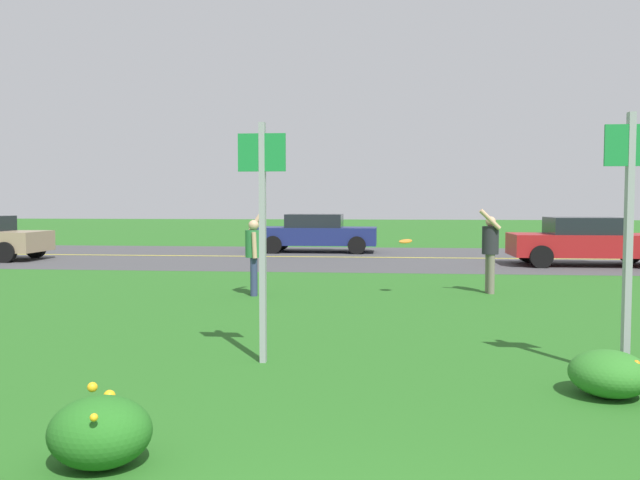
% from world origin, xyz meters
% --- Properties ---
extents(ground_plane, '(120.00, 120.00, 0.00)m').
position_xyz_m(ground_plane, '(0.00, 10.07, 0.00)').
color(ground_plane, '#26601E').
extents(highway_strip, '(120.00, 9.91, 0.01)m').
position_xyz_m(highway_strip, '(0.00, 20.14, 0.00)').
color(highway_strip, '#424244').
rests_on(highway_strip, ground).
extents(highway_center_stripe, '(120.00, 0.16, 0.00)m').
position_xyz_m(highway_center_stripe, '(0.00, 20.14, 0.01)').
color(highway_center_stripe, yellow).
rests_on(highway_center_stripe, ground).
extents(daylily_clump_mid_center, '(0.76, 0.78, 0.45)m').
position_xyz_m(daylily_clump_mid_center, '(2.42, 4.28, 0.23)').
color(daylily_clump_mid_center, '#2D7526').
rests_on(daylily_clump_mid_center, ground).
extents(daylily_clump_mid_left, '(0.74, 0.67, 0.56)m').
position_xyz_m(daylily_clump_mid_left, '(-1.78, 2.16, 0.25)').
color(daylily_clump_mid_left, '#23661E').
rests_on(daylily_clump_mid_left, ground).
extents(sign_post_near_path, '(0.56, 0.10, 2.82)m').
position_xyz_m(sign_post_near_path, '(-1.19, 5.28, 1.70)').
color(sign_post_near_path, '#93969B').
rests_on(sign_post_near_path, ground).
extents(sign_post_by_roadside, '(0.56, 0.10, 2.85)m').
position_xyz_m(sign_post_by_roadside, '(2.83, 5.00, 1.71)').
color(sign_post_by_roadside, '#93969B').
rests_on(sign_post_by_roadside, ground).
extents(person_thrower_green_shirt, '(0.37, 0.52, 1.76)m').
position_xyz_m(person_thrower_green_shirt, '(-2.41, 10.73, 0.92)').
color(person_thrower_green_shirt, '#287038').
rests_on(person_thrower_green_shirt, ground).
extents(person_catcher_dark_shirt, '(0.47, 0.53, 1.77)m').
position_xyz_m(person_catcher_dark_shirt, '(2.41, 11.54, 0.96)').
color(person_catcher_dark_shirt, '#232328').
rests_on(person_catcher_dark_shirt, ground).
extents(frisbee_orange, '(0.27, 0.27, 0.10)m').
position_xyz_m(frisbee_orange, '(0.66, 11.14, 1.10)').
color(frisbee_orange, orange).
extents(car_navy_center_left, '(4.50, 2.00, 1.45)m').
position_xyz_m(car_navy_center_left, '(-2.36, 22.37, 0.74)').
color(car_navy_center_left, navy).
rests_on(car_navy_center_left, ground).
extents(car_red_center_right, '(4.50, 2.00, 1.45)m').
position_xyz_m(car_red_center_right, '(6.26, 17.91, 0.74)').
color(car_red_center_right, maroon).
rests_on(car_red_center_right, ground).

